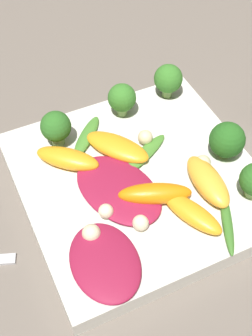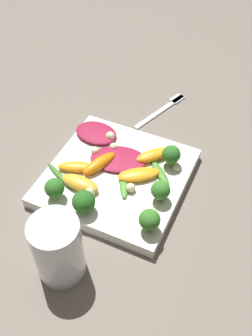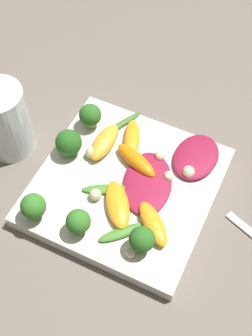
# 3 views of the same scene
# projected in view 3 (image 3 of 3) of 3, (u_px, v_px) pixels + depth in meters

# --- Properties ---
(ground_plane) EXTENTS (2.40, 2.40, 0.00)m
(ground_plane) POSITION_uv_depth(u_px,v_px,m) (126.00, 191.00, 0.70)
(ground_plane) COLOR #6B6056
(plate) EXTENTS (0.25, 0.25, 0.02)m
(plate) POSITION_uv_depth(u_px,v_px,m) (126.00, 187.00, 0.69)
(plate) COLOR silver
(plate) RESTS_ON ground_plane
(drinking_glass) EXTENTS (0.08, 0.08, 0.12)m
(drinking_glass) POSITION_uv_depth(u_px,v_px,m) (6.00, 119.00, 0.70)
(drinking_glass) COLOR white
(drinking_glass) RESTS_ON ground_plane
(radicchio_leaf_0) EXTENTS (0.09, 0.07, 0.01)m
(radicchio_leaf_0) POSITION_uv_depth(u_px,v_px,m) (196.00, 157.00, 0.70)
(radicchio_leaf_0) COLOR maroon
(radicchio_leaf_0) RESTS_ON plate
(radicchio_leaf_1) EXTENTS (0.12, 0.10, 0.01)m
(radicchio_leaf_1) POSITION_uv_depth(u_px,v_px,m) (148.00, 183.00, 0.67)
(radicchio_leaf_1) COLOR maroon
(radicchio_leaf_1) RESTS_ON plate
(orange_segment_0) EXTENTS (0.07, 0.03, 0.02)m
(orange_segment_0) POSITION_uv_depth(u_px,v_px,m) (104.00, 142.00, 0.70)
(orange_segment_0) COLOR #FCAD33
(orange_segment_0) RESTS_ON plate
(orange_segment_1) EXTENTS (0.07, 0.07, 0.02)m
(orange_segment_1) POSITION_uv_depth(u_px,v_px,m) (153.00, 224.00, 0.63)
(orange_segment_1) COLOR orange
(orange_segment_1) RESTS_ON plate
(orange_segment_2) EXTENTS (0.08, 0.07, 0.02)m
(orange_segment_2) POSITION_uv_depth(u_px,v_px,m) (118.00, 204.00, 0.65)
(orange_segment_2) COLOR orange
(orange_segment_2) RESTS_ON plate
(orange_segment_3) EXTENTS (0.05, 0.08, 0.02)m
(orange_segment_3) POSITION_uv_depth(u_px,v_px,m) (135.00, 160.00, 0.69)
(orange_segment_3) COLOR orange
(orange_segment_3) RESTS_ON plate
(orange_segment_4) EXTENTS (0.07, 0.05, 0.02)m
(orange_segment_4) POSITION_uv_depth(u_px,v_px,m) (132.00, 138.00, 0.71)
(orange_segment_4) COLOR orange
(orange_segment_4) RESTS_ON plate
(broccoli_floret_0) EXTENTS (0.03, 0.03, 0.04)m
(broccoli_floret_0) POSITION_uv_depth(u_px,v_px,m) (142.00, 240.00, 0.60)
(broccoli_floret_0) COLOR #7A9E51
(broccoli_floret_0) RESTS_ON plate
(broccoli_floret_1) EXTENTS (0.04, 0.04, 0.04)m
(broccoli_floret_1) POSITION_uv_depth(u_px,v_px,m) (69.00, 143.00, 0.69)
(broccoli_floret_1) COLOR #7A9E51
(broccoli_floret_1) RESTS_ON plate
(broccoli_floret_2) EXTENTS (0.03, 0.03, 0.04)m
(broccoli_floret_2) POSITION_uv_depth(u_px,v_px,m) (90.00, 115.00, 0.72)
(broccoli_floret_2) COLOR #84AD5B
(broccoli_floret_2) RESTS_ON plate
(broccoli_floret_3) EXTENTS (0.03, 0.03, 0.04)m
(broccoli_floret_3) POSITION_uv_depth(u_px,v_px,m) (78.00, 222.00, 0.61)
(broccoli_floret_3) COLOR #84AD5B
(broccoli_floret_3) RESTS_ON plate
(broccoli_floret_4) EXTENTS (0.04, 0.04, 0.04)m
(broccoli_floret_4) POSITION_uv_depth(u_px,v_px,m) (33.00, 207.00, 0.63)
(broccoli_floret_4) COLOR #7A9E51
(broccoli_floret_4) RESTS_ON plate
(arugula_sprig_0) EXTENTS (0.08, 0.04, 0.01)m
(arugula_sprig_0) POSITION_uv_depth(u_px,v_px,m) (121.00, 125.00, 0.73)
(arugula_sprig_0) COLOR #3D7528
(arugula_sprig_0) RESTS_ON plate
(arugula_sprig_1) EXTENTS (0.06, 0.06, 0.01)m
(arugula_sprig_1) POSITION_uv_depth(u_px,v_px,m) (122.00, 232.00, 0.63)
(arugula_sprig_1) COLOR #47842D
(arugula_sprig_1) RESTS_ON plate
(arugula_sprig_2) EXTENTS (0.05, 0.08, 0.01)m
(arugula_sprig_2) POSITION_uv_depth(u_px,v_px,m) (110.00, 189.00, 0.67)
(arugula_sprig_2) COLOR #47842D
(arugula_sprig_2) RESTS_ON plate
(macadamia_nut_0) EXTENTS (0.01, 0.01, 0.01)m
(macadamia_nut_0) POSITION_uv_depth(u_px,v_px,m) (130.00, 253.00, 0.61)
(macadamia_nut_0) COLOR beige
(macadamia_nut_0) RESTS_ON plate
(macadamia_nut_1) EXTENTS (0.02, 0.02, 0.02)m
(macadamia_nut_1) POSITION_uv_depth(u_px,v_px,m) (91.00, 153.00, 0.70)
(macadamia_nut_1) COLOR beige
(macadamia_nut_1) RESTS_ON plate
(macadamia_nut_2) EXTENTS (0.01, 0.01, 0.01)m
(macadamia_nut_2) POSITION_uv_depth(u_px,v_px,m) (120.00, 220.00, 0.64)
(macadamia_nut_2) COLOR beige
(macadamia_nut_2) RESTS_ON plate
(macadamia_nut_3) EXTENTS (0.02, 0.02, 0.02)m
(macadamia_nut_3) POSITION_uv_depth(u_px,v_px,m) (160.00, 156.00, 0.69)
(macadamia_nut_3) COLOR beige
(macadamia_nut_3) RESTS_ON plate
(macadamia_nut_4) EXTENTS (0.02, 0.02, 0.02)m
(macadamia_nut_4) POSITION_uv_depth(u_px,v_px,m) (95.00, 195.00, 0.66)
(macadamia_nut_4) COLOR beige
(macadamia_nut_4) RESTS_ON plate
(macadamia_nut_5) EXTENTS (0.02, 0.02, 0.02)m
(macadamia_nut_5) POSITION_uv_depth(u_px,v_px,m) (169.00, 176.00, 0.67)
(macadamia_nut_5) COLOR beige
(macadamia_nut_5) RESTS_ON plate
(macadamia_nut_6) EXTENTS (0.02, 0.02, 0.02)m
(macadamia_nut_6) POSITION_uv_depth(u_px,v_px,m) (188.00, 172.00, 0.68)
(macadamia_nut_6) COLOR beige
(macadamia_nut_6) RESTS_ON plate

